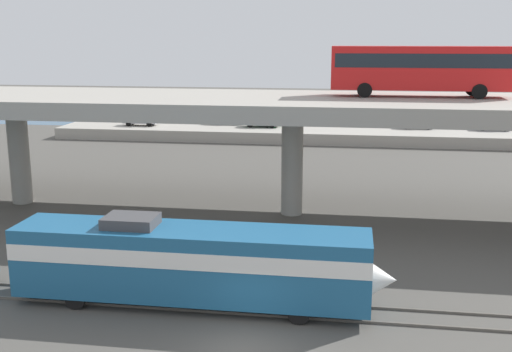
% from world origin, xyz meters
% --- Properties ---
extents(ground_plane, '(260.00, 260.00, 0.00)m').
position_xyz_m(ground_plane, '(0.00, 0.00, 0.00)').
color(ground_plane, '#4C4944').
extents(rail_strip_near, '(110.00, 0.12, 0.12)m').
position_xyz_m(rail_strip_near, '(0.00, 3.22, 0.06)').
color(rail_strip_near, '#59544C').
rests_on(rail_strip_near, ground_plane).
extents(rail_strip_far, '(110.00, 0.12, 0.12)m').
position_xyz_m(rail_strip_far, '(0.00, 4.78, 0.06)').
color(rail_strip_far, '#59544C').
rests_on(rail_strip_far, ground_plane).
extents(train_locomotive, '(17.55, 3.04, 4.18)m').
position_xyz_m(train_locomotive, '(-2.32, 4.00, 2.19)').
color(train_locomotive, '#1E5984').
rests_on(train_locomotive, ground_plane).
extents(highway_overpass, '(96.00, 11.90, 8.22)m').
position_xyz_m(highway_overpass, '(0.00, 20.00, 7.41)').
color(highway_overpass, '#9E998E').
rests_on(highway_overpass, ground_plane).
extents(transit_bus_on_overpass, '(12.00, 2.68, 3.40)m').
position_xyz_m(transit_bus_on_overpass, '(8.50, 21.68, 10.29)').
color(transit_bus_on_overpass, red).
rests_on(transit_bus_on_overpass, highway_overpass).
extents(pier_parking_lot, '(63.64, 13.10, 1.35)m').
position_xyz_m(pier_parking_lot, '(0.00, 55.00, 0.68)').
color(pier_parking_lot, '#9E998E').
rests_on(pier_parking_lot, ground_plane).
extents(parked_car_0, '(4.05, 1.97, 1.50)m').
position_xyz_m(parked_car_0, '(20.47, 57.50, 2.13)').
color(parked_car_0, black).
rests_on(parked_car_0, pier_parking_lot).
extents(parked_car_1, '(4.20, 1.94, 1.50)m').
position_xyz_m(parked_car_1, '(11.82, 55.10, 2.13)').
color(parked_car_1, black).
rests_on(parked_car_1, pier_parking_lot).
extents(parked_car_2, '(4.67, 1.90, 1.50)m').
position_xyz_m(parked_car_2, '(-11.65, 55.38, 2.13)').
color(parked_car_2, black).
rests_on(parked_car_2, pier_parking_lot).
extents(parked_car_3, '(4.58, 1.85, 1.50)m').
position_xyz_m(parked_car_3, '(-5.53, 55.83, 2.13)').
color(parked_car_3, '#B7B7BC').
rests_on(parked_car_3, pier_parking_lot).
extents(parked_car_4, '(4.45, 1.99, 1.50)m').
position_xyz_m(parked_car_4, '(-23.38, 57.75, 2.13)').
color(parked_car_4, '#B7B7BC').
rests_on(parked_car_4, pier_parking_lot).
extents(parked_car_5, '(4.05, 2.00, 1.50)m').
position_xyz_m(parked_car_5, '(20.72, 54.97, 2.13)').
color(parked_car_5, navy).
rests_on(parked_car_5, pier_parking_lot).
extents(parked_car_6, '(4.29, 1.82, 1.50)m').
position_xyz_m(parked_car_6, '(-22.17, 52.30, 2.13)').
color(parked_car_6, '#B7B7BC').
rests_on(parked_car_6, pier_parking_lot).
extents(parked_car_7, '(4.36, 1.86, 1.50)m').
position_xyz_m(parked_car_7, '(-6.96, 53.30, 2.13)').
color(parked_car_7, '#0C4C26').
rests_on(parked_car_7, pier_parking_lot).
extents(harbor_water, '(140.00, 36.00, 0.01)m').
position_xyz_m(harbor_water, '(0.00, 78.00, 0.00)').
color(harbor_water, '#2D5170').
rests_on(harbor_water, ground_plane).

